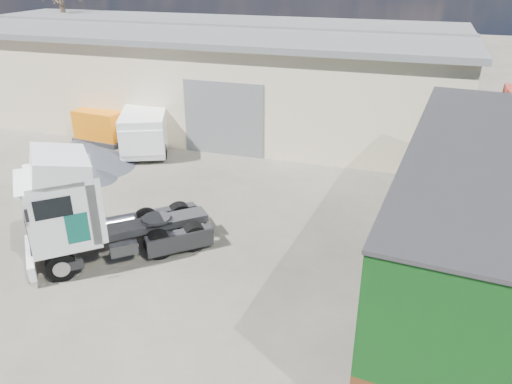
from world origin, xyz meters
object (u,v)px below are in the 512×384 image
(box_trailer, at_px, (455,198))
(orange_skip, at_px, (102,128))
(panel_van, at_px, (146,128))
(tractor_unit, at_px, (87,213))

(box_trailer, relative_size, orange_skip, 4.56)
(panel_van, bearing_deg, tractor_unit, -94.53)
(box_trailer, bearing_deg, tractor_unit, -162.15)
(tractor_unit, distance_m, panel_van, 10.22)
(box_trailer, bearing_deg, orange_skip, 161.28)
(tractor_unit, bearing_deg, panel_van, 157.25)
(panel_van, bearing_deg, box_trailer, -51.06)
(box_trailer, relative_size, panel_van, 2.41)
(tractor_unit, distance_m, box_trailer, 11.03)
(panel_van, bearing_deg, orange_skip, 150.59)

